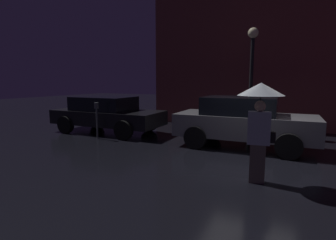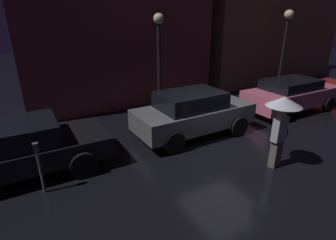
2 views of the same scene
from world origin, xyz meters
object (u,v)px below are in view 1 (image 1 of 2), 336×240
Objects in this scene: parked_car_grey at (243,121)px; street_lamp_near at (252,63)px; pedestrian_with_umbrella at (260,109)px; parking_meter at (97,116)px; parked_car_black at (107,113)px.

street_lamp_near reaches higher than parked_car_grey.
street_lamp_near reaches higher than pedestrian_with_umbrella.
street_lamp_near is at bearing 34.16° from parking_meter.
street_lamp_near is at bearing 92.22° from parked_car_grey.
parked_car_black is at bearing -157.86° from street_lamp_near.
parked_car_black is 1.22m from parking_meter.
street_lamp_near is (5.29, 2.15, 2.00)m from parked_car_black.
parked_car_black is 1.06× the size of parked_car_grey.
pedestrian_with_umbrella is at bearing -75.94° from parked_car_grey.
pedestrian_with_umbrella is at bearing -26.63° from parked_car_black.
parked_car_grey is 3.09m from pedestrian_with_umbrella.
street_lamp_near reaches higher than parked_car_black.
pedestrian_with_umbrella is (6.22, -3.00, 0.76)m from parked_car_black.
street_lamp_near reaches higher than parking_meter.
pedestrian_with_umbrella is at bearing -79.72° from street_lamp_near.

